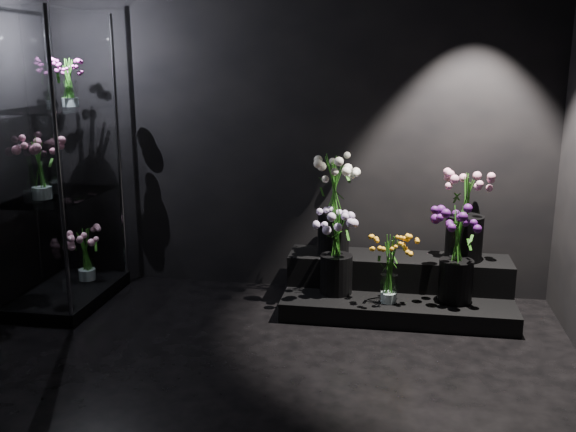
# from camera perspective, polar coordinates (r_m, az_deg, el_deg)

# --- Properties ---
(floor) EXTENTS (4.00, 4.00, 0.00)m
(floor) POSITION_cam_1_polar(r_m,az_deg,el_deg) (3.61, -4.64, -16.92)
(floor) COLOR black
(floor) RESTS_ON ground
(wall_back) EXTENTS (4.00, 0.00, 4.00)m
(wall_back) POSITION_cam_1_polar(r_m,az_deg,el_deg) (5.08, 0.61, 8.82)
(wall_back) COLOR black
(wall_back) RESTS_ON floor
(display_riser) EXTENTS (1.68, 0.74, 0.37)m
(display_riser) POSITION_cam_1_polar(r_m,az_deg,el_deg) (4.96, 9.72, -6.28)
(display_riser) COLOR black
(display_riser) RESTS_ON floor
(display_case) EXTENTS (0.59, 0.99, 2.18)m
(display_case) POSITION_cam_1_polar(r_m,az_deg,el_deg) (5.06, -19.84, 4.45)
(display_case) COLOR black
(display_case) RESTS_ON floor
(bouquet_orange_bells) EXTENTS (0.27, 0.27, 0.50)m
(bouquet_orange_bells) POSITION_cam_1_polar(r_m,az_deg,el_deg) (4.62, 9.02, -4.57)
(bouquet_orange_bells) COLOR white
(bouquet_orange_bells) RESTS_ON display_riser
(bouquet_lilac) EXTENTS (0.38, 0.38, 0.64)m
(bouquet_lilac) POSITION_cam_1_polar(r_m,az_deg,el_deg) (4.73, 4.35, -2.71)
(bouquet_lilac) COLOR black
(bouquet_lilac) RESTS_ON display_riser
(bouquet_purple) EXTENTS (0.41, 0.41, 0.69)m
(bouquet_purple) POSITION_cam_1_polar(r_m,az_deg,el_deg) (4.70, 14.84, -2.88)
(bouquet_purple) COLOR black
(bouquet_purple) RESTS_ON display_riser
(bouquet_cream_roses) EXTENTS (0.42, 0.42, 0.77)m
(bouquet_cream_roses) POSITION_cam_1_polar(r_m,az_deg,el_deg) (4.88, 4.11, 1.74)
(bouquet_cream_roses) COLOR black
(bouquet_cream_roses) RESTS_ON display_riser
(bouquet_pink_roses) EXTENTS (0.45, 0.45, 0.70)m
(bouquet_pink_roses) POSITION_cam_1_polar(r_m,az_deg,el_deg) (4.92, 15.53, 0.49)
(bouquet_pink_roses) COLOR black
(bouquet_pink_roses) RESTS_ON display_riser
(bouquet_case_pink) EXTENTS (0.34, 0.34, 0.45)m
(bouquet_case_pink) POSITION_cam_1_polar(r_m,az_deg,el_deg) (4.96, -21.21, 4.12)
(bouquet_case_pink) COLOR white
(bouquet_case_pink) RESTS_ON display_case
(bouquet_case_magenta) EXTENTS (0.30, 0.30, 0.35)m
(bouquet_case_magenta) POSITION_cam_1_polar(r_m,az_deg,el_deg) (5.12, -18.94, 11.19)
(bouquet_case_magenta) COLOR white
(bouquet_case_magenta) RESTS_ON display_case
(bouquet_case_base_pink) EXTENTS (0.38, 0.38, 0.43)m
(bouquet_case_base_pink) POSITION_cam_1_polar(r_m,az_deg,el_deg) (5.40, -17.56, -3.11)
(bouquet_case_base_pink) COLOR white
(bouquet_case_base_pink) RESTS_ON display_case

